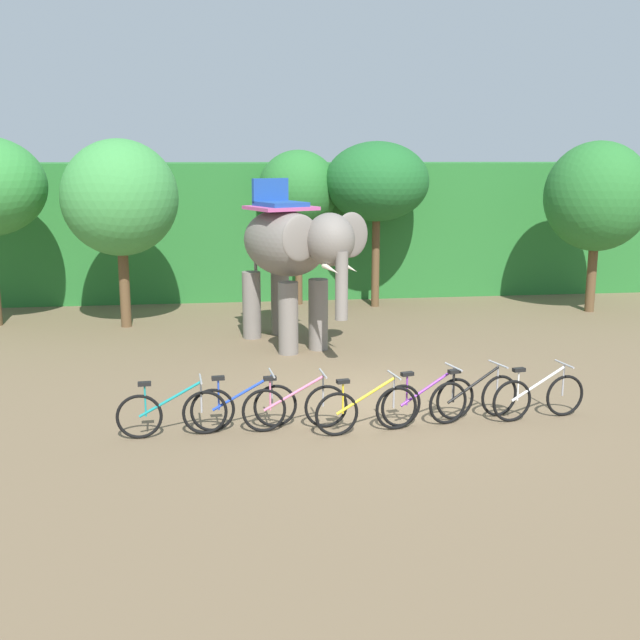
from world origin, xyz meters
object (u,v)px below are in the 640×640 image
(bike_yellow, at_px, (367,409))
(bike_purple, at_px, (428,400))
(tree_center_left, at_px, (120,198))
(elephant, at_px, (291,251))
(bike_pink, at_px, (295,407))
(tree_left, at_px, (597,197))
(bike_black, at_px, (474,398))
(tree_center_right, at_px, (298,191))
(tree_far_left, at_px, (377,182))
(bike_white, at_px, (539,396))
(bike_teal, at_px, (172,413))
(bike_blue, at_px, (244,406))

(bike_yellow, xyz_separation_m, bike_purple, (1.08, 0.31, 0.00))
(tree_center_left, relative_size, bike_purple, 2.82)
(elephant, xyz_separation_m, bike_pink, (-0.48, -5.57, -1.82))
(tree_left, height_order, elephant, tree_left)
(tree_center_left, height_order, bike_black, tree_center_left)
(tree_center_right, relative_size, bike_yellow, 2.63)
(elephant, bearing_deg, tree_center_left, 146.20)
(tree_left, xyz_separation_m, bike_black, (-6.24, -8.48, -2.81))
(tree_left, distance_m, bike_purple, 11.40)
(bike_purple, bearing_deg, tree_far_left, 83.25)
(bike_pink, distance_m, bike_purple, 2.18)
(bike_pink, xyz_separation_m, bike_yellow, (1.10, -0.28, 0.00))
(bike_black, bearing_deg, tree_far_left, 87.68)
(elephant, xyz_separation_m, bike_black, (2.48, -5.49, -1.82))
(bike_purple, bearing_deg, elephant, 107.01)
(bike_yellow, bearing_deg, bike_black, 11.01)
(tree_left, relative_size, bike_pink, 2.75)
(tree_far_left, xyz_separation_m, bike_yellow, (-2.27, -10.38, -3.18))
(bike_yellow, height_order, bike_purple, same)
(bike_pink, height_order, bike_white, same)
(tree_center_right, height_order, bike_purple, tree_center_right)
(tree_far_left, relative_size, tree_left, 1.00)
(tree_center_right, bearing_deg, bike_teal, -106.21)
(tree_center_left, height_order, bike_yellow, tree_center_left)
(bike_pink, height_order, bike_yellow, same)
(tree_far_left, bearing_deg, bike_teal, -117.55)
(tree_center_left, xyz_separation_m, tree_center_right, (4.72, 2.51, 0.05))
(bike_teal, height_order, bike_yellow, same)
(bike_black, bearing_deg, bike_white, -4.65)
(bike_black, bearing_deg, bike_teal, -178.51)
(elephant, bearing_deg, bike_purple, -72.99)
(bike_teal, distance_m, bike_pink, 1.92)
(tree_center_right, height_order, bike_black, tree_center_right)
(tree_center_left, relative_size, bike_white, 2.78)
(tree_left, height_order, bike_blue, tree_left)
(tree_center_left, relative_size, elephant, 1.13)
(bike_yellow, distance_m, bike_white, 2.96)
(bike_teal, xyz_separation_m, bike_white, (5.97, 0.04, 0.00))
(tree_center_right, bearing_deg, elephant, -98.07)
(tree_center_left, xyz_separation_m, bike_white, (7.55, -8.25, -2.87))
(bike_teal, height_order, bike_white, same)
(bike_teal, relative_size, bike_white, 1.01)
(tree_center_left, bearing_deg, elephant, -33.80)
(tree_center_left, distance_m, tree_center_right, 5.34)
(bike_blue, bearing_deg, tree_far_left, 67.28)
(tree_left, xyz_separation_m, bike_pink, (-9.20, -8.56, -2.81))
(elephant, relative_size, bike_blue, 2.45)
(tree_center_left, bearing_deg, tree_far_left, 15.15)
(bike_blue, bearing_deg, bike_black, -0.72)
(tree_far_left, relative_size, bike_blue, 2.75)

